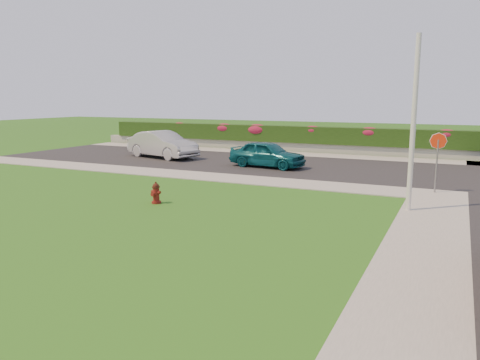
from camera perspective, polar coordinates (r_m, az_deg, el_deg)
The scene contains 19 objects.
ground at distance 12.62m, azimuth -13.01°, elevation -6.71°, with size 120.00×120.00×0.00m, color black.
street_far at distance 26.84m, azimuth -2.96°, elevation 2.37°, with size 26.00×8.00×0.04m, color black.
sidewalk_right at distance 8.27m, azimuth 19.54°, elevation -16.05°, with size 2.00×20.00×0.04m, color gray.
sidewalk_far at distance 23.17m, azimuth -10.99°, elevation 0.99°, with size 24.00×2.00×0.04m, color gray.
curb_corner at distance 18.80m, azimuth 23.01°, elevation -1.71°, with size 2.00×2.00×0.04m, color gray.
sidewalk_beyond at distance 29.92m, azimuth 8.40°, elevation 3.06°, with size 34.00×2.00×0.04m, color gray.
retaining_wall at distance 31.32m, azimuth 9.21°, elevation 3.86°, with size 34.00×0.40×0.60m, color gray.
hedge at distance 31.34m, azimuth 9.31°, elevation 5.43°, with size 32.00×0.90×1.10m, color black.
fire_hydrant at distance 16.24m, azimuth -10.21°, elevation -1.59°, with size 0.39×0.37×0.75m.
sedan_teal at distance 24.16m, azimuth 3.34°, elevation 3.18°, with size 1.60×3.97×1.35m, color #0B4B56.
sedan_silver at distance 28.33m, azimuth -9.44°, elevation 4.29°, with size 1.66×4.77×1.57m, color #B1B3B9.
utility_pole at distance 15.51m, azimuth 20.38°, elevation 6.32°, with size 0.16×0.16×5.49m, color silver.
stop_sign at distance 18.97m, azimuth 22.96°, elevation 3.50°, with size 0.62×0.13×2.30m.
flower_clump_a at distance 35.59m, azimuth -7.39°, elevation 6.54°, with size 1.10×0.70×0.55m, color #A91D4B.
flower_clump_b at distance 33.72m, azimuth -1.92°, elevation 6.35°, with size 1.35×0.87×0.67m, color #A91D4B.
flower_clump_c at distance 32.63m, azimuth 2.11°, elevation 6.16°, with size 1.54×0.99×0.77m, color #A91D4B.
flower_clump_d at distance 31.29m, azimuth 8.84°, elevation 6.02°, with size 1.17×0.75×0.59m, color #A91D4B.
flower_clump_e at distance 30.46m, azimuth 15.48°, elevation 5.62°, with size 1.30×0.83×0.65m, color #A91D4B.
flower_clump_f at distance 30.03m, azimuth 23.88°, elevation 5.11°, with size 1.20×0.77×0.60m, color #A91D4B.
Camera 1 is at (7.57, -9.45, 3.57)m, focal length 35.00 mm.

